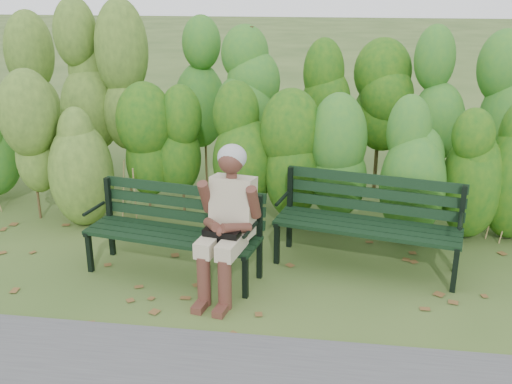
# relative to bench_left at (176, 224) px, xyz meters

# --- Properties ---
(ground) EXTENTS (80.00, 80.00, 0.00)m
(ground) POSITION_rel_bench_left_xyz_m (0.72, -0.08, -0.49)
(ground) COLOR #314B1D
(hedge_band) EXTENTS (11.04, 1.67, 2.42)m
(hedge_band) POSITION_rel_bench_left_xyz_m (0.72, 1.78, 0.77)
(hedge_band) COLOR #47381E
(hedge_band) RESTS_ON ground
(leaf_litter) EXTENTS (5.96, 2.02, 0.01)m
(leaf_litter) POSITION_rel_bench_left_xyz_m (1.00, -0.21, -0.49)
(leaf_litter) COLOR brown
(leaf_litter) RESTS_ON ground
(bench_left) EXTENTS (1.73, 0.83, 0.83)m
(bench_left) POSITION_rel_bench_left_xyz_m (0.00, 0.00, 0.00)
(bench_left) COLOR black
(bench_left) RESTS_ON ground
(bench_right) EXTENTS (1.84, 0.92, 0.88)m
(bench_right) POSITION_rel_bench_left_xyz_m (1.81, 0.41, 0.03)
(bench_right) COLOR black
(bench_right) RESTS_ON ground
(seated_woman) EXTENTS (0.58, 0.85, 1.33)m
(seated_woman) POSITION_rel_bench_left_xyz_m (0.55, -0.28, 0.25)
(seated_woman) COLOR #C0B895
(seated_woman) RESTS_ON ground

